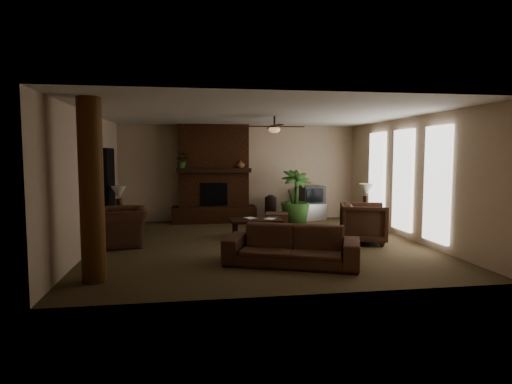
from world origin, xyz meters
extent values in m
plane|color=brown|center=(0.00, 0.00, 0.00)|extent=(7.00, 7.00, 0.00)
plane|color=silver|center=(0.00, 0.00, 2.80)|extent=(7.00, 7.00, 0.00)
plane|color=#C8AE91|center=(0.00, 3.50, 1.40)|extent=(7.00, 0.00, 7.00)
plane|color=#C8AE91|center=(0.00, -3.50, 1.40)|extent=(7.00, 0.00, 7.00)
plane|color=#C8AE91|center=(-3.50, 0.00, 1.40)|extent=(0.00, 7.00, 7.00)
plane|color=#C8AE91|center=(3.50, 0.00, 1.40)|extent=(0.00, 7.00, 7.00)
cube|color=#4B2614|center=(-0.80, 3.25, 1.40)|extent=(2.00, 0.50, 2.80)
cube|color=#4B2614|center=(-0.80, 3.15, 0.23)|extent=(2.40, 0.70, 0.45)
cube|color=black|center=(-0.80, 2.99, 0.82)|extent=(0.75, 0.04, 0.65)
cube|color=black|center=(-0.80, 2.97, 1.50)|extent=(2.10, 0.28, 0.12)
cube|color=white|center=(3.45, 1.60, 1.35)|extent=(0.08, 0.85, 2.35)
cube|color=white|center=(3.45, 0.20, 1.35)|extent=(0.08, 0.85, 2.35)
cube|color=white|center=(3.45, -1.20, 1.35)|extent=(0.08, 0.85, 2.35)
cylinder|color=brown|center=(-2.95, -2.40, 1.40)|extent=(0.36, 0.36, 2.80)
cube|color=black|center=(-3.44, 1.80, 1.05)|extent=(0.10, 1.00, 2.10)
cylinder|color=#312016|center=(0.40, 0.30, 2.68)|extent=(0.04, 0.04, 0.24)
cylinder|color=#312016|center=(0.40, 0.30, 2.56)|extent=(0.20, 0.20, 0.06)
ellipsoid|color=#F2BF72|center=(0.40, 0.30, 2.50)|extent=(0.26, 0.26, 0.14)
cube|color=black|center=(0.80, 0.30, 2.57)|extent=(0.55, 0.12, 0.01)
cube|color=black|center=(0.00, 0.30, 2.57)|extent=(0.55, 0.12, 0.01)
cube|color=black|center=(0.40, 0.70, 2.57)|extent=(0.12, 0.55, 0.01)
cube|color=black|center=(0.40, -0.10, 2.57)|extent=(0.12, 0.55, 0.01)
imported|color=#4B2F20|center=(0.28, -1.88, 0.46)|extent=(2.43, 1.50, 0.91)
imported|color=#4B2F20|center=(-2.96, 0.32, 0.53)|extent=(1.01, 1.35, 1.07)
imported|color=#4B2F20|center=(2.29, -0.30, 0.49)|extent=(1.12, 1.16, 0.97)
cube|color=black|center=(0.05, 0.73, 0.40)|extent=(1.20, 0.70, 0.06)
cube|color=black|center=(-0.45, 0.48, 0.18)|extent=(0.07, 0.07, 0.37)
cube|color=black|center=(0.55, 0.48, 0.18)|extent=(0.07, 0.07, 0.37)
cube|color=black|center=(-0.45, 0.98, 0.18)|extent=(0.07, 0.07, 0.37)
cube|color=black|center=(0.55, 0.98, 0.18)|extent=(0.07, 0.07, 0.37)
cube|color=#4B2F20|center=(0.79, 1.87, 0.20)|extent=(0.72, 0.72, 0.40)
cube|color=#B8B8BB|center=(2.07, 3.11, 0.25)|extent=(0.97, 0.77, 0.50)
cube|color=#353638|center=(2.11, 3.07, 0.76)|extent=(0.71, 0.57, 0.52)
cube|color=black|center=(2.11, 2.81, 0.76)|extent=(0.52, 0.09, 0.40)
cylinder|color=#2F1F1A|center=(0.86, 3.12, 0.35)|extent=(0.34, 0.34, 0.70)
sphere|color=#2F1F1A|center=(0.86, 3.12, 0.60)|extent=(0.34, 0.34, 0.34)
imported|color=#325923|center=(1.41, 2.35, 0.43)|extent=(1.19, 1.68, 0.85)
cube|color=black|center=(-3.15, 1.34, 0.28)|extent=(0.65, 0.65, 0.55)
cylinder|color=#312016|center=(-3.15, 1.34, 0.73)|extent=(0.14, 0.14, 0.35)
cone|color=beige|center=(-3.15, 1.34, 1.05)|extent=(0.36, 0.36, 0.30)
cube|color=black|center=(2.97, 1.20, 0.28)|extent=(0.59, 0.59, 0.55)
cylinder|color=#312016|center=(2.97, 1.18, 0.73)|extent=(0.16, 0.16, 0.35)
cone|color=beige|center=(2.97, 1.18, 1.05)|extent=(0.42, 0.42, 0.30)
imported|color=#325923|center=(-1.69, 3.01, 1.72)|extent=(0.44, 0.47, 0.33)
imported|color=#8E5C39|center=(-0.04, 2.97, 1.67)|extent=(0.27, 0.28, 0.22)
imported|color=#999999|center=(-0.19, 0.74, 0.57)|extent=(0.21, 0.10, 0.29)
imported|color=#999999|center=(0.28, 0.68, 0.58)|extent=(0.19, 0.14, 0.29)
camera|label=1|loc=(-1.49, -9.11, 1.95)|focal=29.93mm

